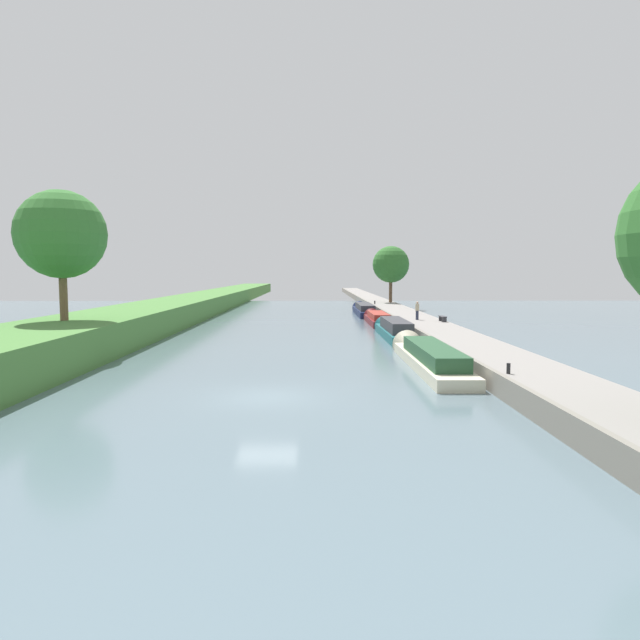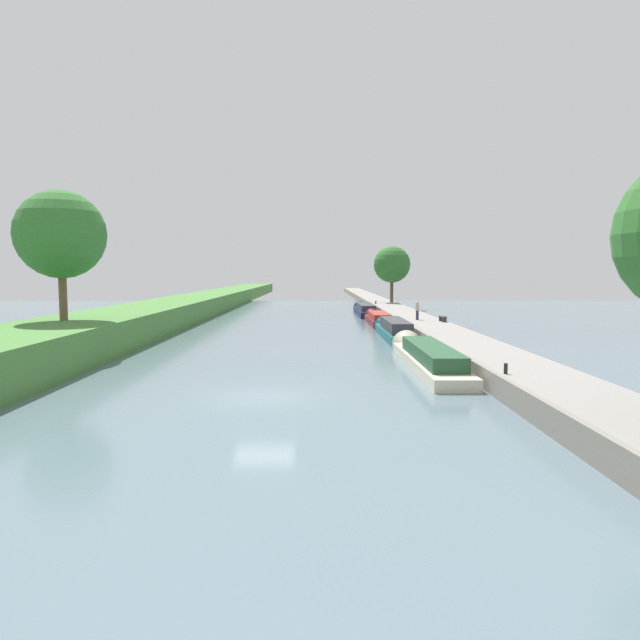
{
  "view_description": "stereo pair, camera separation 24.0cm",
  "coord_description": "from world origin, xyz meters",
  "px_view_note": "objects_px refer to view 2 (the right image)",
  "views": [
    {
      "loc": [
        1.96,
        -23.12,
        5.2
      ],
      "look_at": [
        2.49,
        26.38,
        1.0
      ],
      "focal_mm": 31.61,
      "sensor_mm": 36.0,
      "label": 1
    },
    {
      "loc": [
        2.2,
        -23.12,
        5.2
      ],
      "look_at": [
        2.49,
        26.38,
        1.0
      ],
      "focal_mm": 31.61,
      "sensor_mm": 36.0,
      "label": 2
    }
  ],
  "objects_px": {
    "narrowboat_teal": "(393,330)",
    "person_walking": "(417,310)",
    "narrowboat_maroon": "(377,319)",
    "mooring_bollard_near": "(506,369)",
    "mooring_bollard_far": "(376,302)",
    "park_bench": "(443,318)",
    "narrowboat_navy": "(365,310)",
    "narrowboat_cream": "(426,356)"
  },
  "relations": [
    {
      "from": "person_walking",
      "to": "park_bench",
      "type": "xyz_separation_m",
      "value": [
        1.89,
        -1.79,
        -0.53
      ]
    },
    {
      "from": "narrowboat_teal",
      "to": "mooring_bollard_near",
      "type": "distance_m",
      "value": 21.7
    },
    {
      "from": "narrowboat_teal",
      "to": "person_walking",
      "type": "bearing_deg",
      "value": 61.99
    },
    {
      "from": "person_walking",
      "to": "mooring_bollard_near",
      "type": "bearing_deg",
      "value": -92.33
    },
    {
      "from": "mooring_bollard_far",
      "to": "mooring_bollard_near",
      "type": "bearing_deg",
      "value": -90.0
    },
    {
      "from": "narrowboat_teal",
      "to": "mooring_bollard_near",
      "type": "bearing_deg",
      "value": -85.31
    },
    {
      "from": "narrowboat_maroon",
      "to": "narrowboat_navy",
      "type": "height_order",
      "value": "narrowboat_navy"
    },
    {
      "from": "narrowboat_maroon",
      "to": "narrowboat_navy",
      "type": "xyz_separation_m",
      "value": [
        -0.25,
        12.37,
        0.09
      ]
    },
    {
      "from": "mooring_bollard_far",
      "to": "person_walking",
      "type": "bearing_deg",
      "value": -87.49
    },
    {
      "from": "narrowboat_maroon",
      "to": "mooring_bollard_near",
      "type": "bearing_deg",
      "value": -87.03
    },
    {
      "from": "person_walking",
      "to": "mooring_bollard_far",
      "type": "height_order",
      "value": "person_walking"
    },
    {
      "from": "narrowboat_teal",
      "to": "narrowboat_navy",
      "type": "bearing_deg",
      "value": 90.54
    },
    {
      "from": "narrowboat_maroon",
      "to": "narrowboat_navy",
      "type": "distance_m",
      "value": 12.37
    },
    {
      "from": "narrowboat_maroon",
      "to": "park_bench",
      "type": "bearing_deg",
      "value": -61.24
    },
    {
      "from": "narrowboat_navy",
      "to": "mooring_bollard_near",
      "type": "height_order",
      "value": "same"
    },
    {
      "from": "narrowboat_teal",
      "to": "park_bench",
      "type": "relative_size",
      "value": 8.02
    },
    {
      "from": "narrowboat_maroon",
      "to": "mooring_bollard_far",
      "type": "xyz_separation_m",
      "value": [
        1.76,
        18.25,
        0.69
      ]
    },
    {
      "from": "mooring_bollard_near",
      "to": "park_bench",
      "type": "distance_m",
      "value": 25.41
    },
    {
      "from": "narrowboat_cream",
      "to": "mooring_bollard_near",
      "type": "height_order",
      "value": "mooring_bollard_near"
    },
    {
      "from": "narrowboat_teal",
      "to": "narrowboat_navy",
      "type": "height_order",
      "value": "narrowboat_teal"
    },
    {
      "from": "mooring_bollard_far",
      "to": "narrowboat_maroon",
      "type": "bearing_deg",
      "value": -95.5
    },
    {
      "from": "narrowboat_maroon",
      "to": "person_walking",
      "type": "bearing_deg",
      "value": -67.39
    },
    {
      "from": "narrowboat_cream",
      "to": "narrowboat_navy",
      "type": "bearing_deg",
      "value": 90.24
    },
    {
      "from": "narrowboat_teal",
      "to": "person_walking",
      "type": "height_order",
      "value": "person_walking"
    },
    {
      "from": "park_bench",
      "to": "narrowboat_maroon",
      "type": "bearing_deg",
      "value": 118.76
    },
    {
      "from": "narrowboat_maroon",
      "to": "mooring_bollard_near",
      "type": "xyz_separation_m",
      "value": [
        1.76,
        -33.88,
        0.69
      ]
    },
    {
      "from": "narrowboat_cream",
      "to": "mooring_bollard_far",
      "type": "height_order",
      "value": "mooring_bollard_far"
    },
    {
      "from": "narrowboat_cream",
      "to": "park_bench",
      "type": "relative_size",
      "value": 9.46
    },
    {
      "from": "person_walking",
      "to": "mooring_bollard_near",
      "type": "xyz_separation_m",
      "value": [
        -1.1,
        -27.02,
        -0.65
      ]
    },
    {
      "from": "mooring_bollard_far",
      "to": "park_bench",
      "type": "distance_m",
      "value": 27.07
    },
    {
      "from": "mooring_bollard_near",
      "to": "narrowboat_navy",
      "type": "bearing_deg",
      "value": 92.48
    },
    {
      "from": "narrowboat_navy",
      "to": "mooring_bollard_near",
      "type": "distance_m",
      "value": 46.3
    },
    {
      "from": "narrowboat_cream",
      "to": "narrowboat_navy",
      "type": "height_order",
      "value": "narrowboat_navy"
    },
    {
      "from": "narrowboat_teal",
      "to": "narrowboat_maroon",
      "type": "xyz_separation_m",
      "value": [
        0.02,
        12.26,
        -0.12
      ]
    },
    {
      "from": "narrowboat_teal",
      "to": "narrowboat_maroon",
      "type": "height_order",
      "value": "narrowboat_teal"
    },
    {
      "from": "mooring_bollard_near",
      "to": "mooring_bollard_far",
      "type": "relative_size",
      "value": 1.0
    },
    {
      "from": "narrowboat_teal",
      "to": "narrowboat_maroon",
      "type": "distance_m",
      "value": 12.26
    },
    {
      "from": "mooring_bollard_near",
      "to": "park_bench",
      "type": "relative_size",
      "value": 0.3
    },
    {
      "from": "person_walking",
      "to": "narrowboat_navy",
      "type": "bearing_deg",
      "value": 99.17
    },
    {
      "from": "mooring_bollard_near",
      "to": "park_bench",
      "type": "bearing_deg",
      "value": 83.23
    },
    {
      "from": "narrowboat_navy",
      "to": "person_walking",
      "type": "xyz_separation_m",
      "value": [
        3.1,
        -19.23,
        1.25
      ]
    },
    {
      "from": "narrowboat_cream",
      "to": "narrowboat_teal",
      "type": "distance_m",
      "value": 13.83
    }
  ]
}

